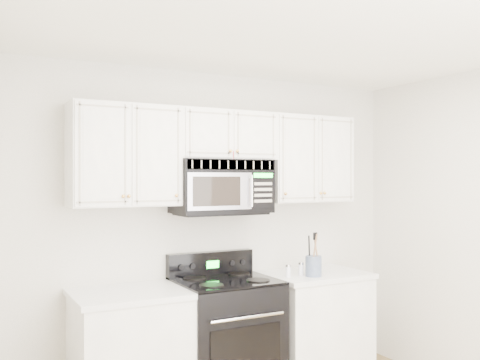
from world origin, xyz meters
TOP-DOWN VIEW (x-y plane):
  - room at (0.00, 0.00)m, footprint 3.51×3.51m
  - base_cabinet_left at (-0.80, 1.44)m, footprint 0.86×0.65m
  - base_cabinet_right at (0.80, 1.44)m, footprint 0.86×0.65m
  - range at (-0.06, 1.43)m, footprint 0.76×0.69m
  - upper_cabinets at (-0.00, 1.58)m, footprint 2.44×0.37m
  - microwave at (-0.03, 1.55)m, footprint 0.77×0.44m
  - utensil_crock at (0.68, 1.28)m, footprint 0.13×0.13m
  - shaker_salt at (0.47, 1.35)m, footprint 0.04×0.04m
  - shaker_pepper at (0.61, 1.37)m, footprint 0.05×0.05m

SIDE VIEW (x-z plane):
  - base_cabinet_left at x=-0.80m, z-range -0.03..0.89m
  - base_cabinet_right at x=0.80m, z-range -0.03..0.89m
  - range at x=-0.06m, z-range -0.08..1.04m
  - shaker_salt at x=0.47m, z-range 0.92..1.02m
  - shaker_pepper at x=0.61m, z-range 0.92..1.03m
  - utensil_crock at x=0.68m, z-range 0.83..1.19m
  - room at x=0.00m, z-range 0.00..2.60m
  - microwave at x=-0.03m, z-range 1.45..1.88m
  - upper_cabinets at x=0.00m, z-range 1.56..2.31m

